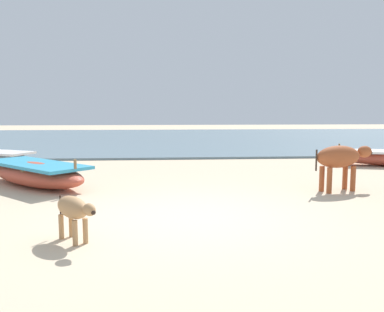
# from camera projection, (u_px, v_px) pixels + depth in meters

# --- Properties ---
(ground) EXTENTS (80.00, 80.00, 0.00)m
(ground) POSITION_uv_depth(u_px,v_px,m) (187.00, 217.00, 6.77)
(ground) COLOR beige
(sea_water) EXTENTS (60.00, 20.00, 0.08)m
(sea_water) POSITION_uv_depth(u_px,v_px,m) (168.00, 139.00, 24.35)
(sea_water) COLOR slate
(sea_water) RESTS_ON ground
(fishing_boat_0) EXTENTS (3.26, 3.19, 0.75)m
(fishing_boat_0) POSITION_uv_depth(u_px,v_px,m) (36.00, 173.00, 9.49)
(fishing_boat_0) COLOR #B74733
(fishing_boat_0) RESTS_ON ground
(cow_adult_rust) EXTENTS (1.52, 0.77, 1.01)m
(cow_adult_rust) POSITION_uv_depth(u_px,v_px,m) (340.00, 158.00, 8.83)
(cow_adult_rust) COLOR #9E4C28
(cow_adult_rust) RESTS_ON ground
(calf_near_tan) EXTENTS (0.73, 0.84, 0.62)m
(calf_near_tan) POSITION_uv_depth(u_px,v_px,m) (74.00, 209.00, 5.45)
(calf_near_tan) COLOR tan
(calf_near_tan) RESTS_ON ground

